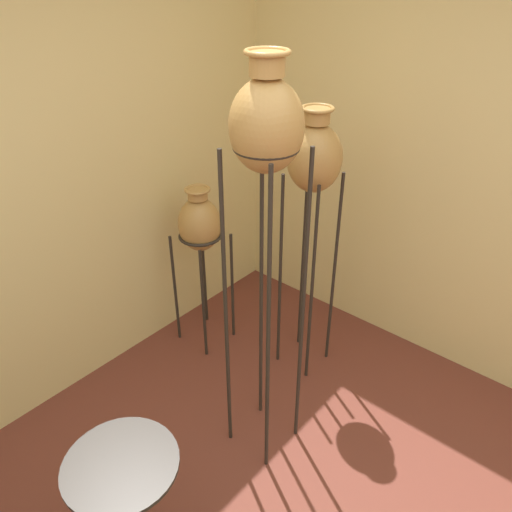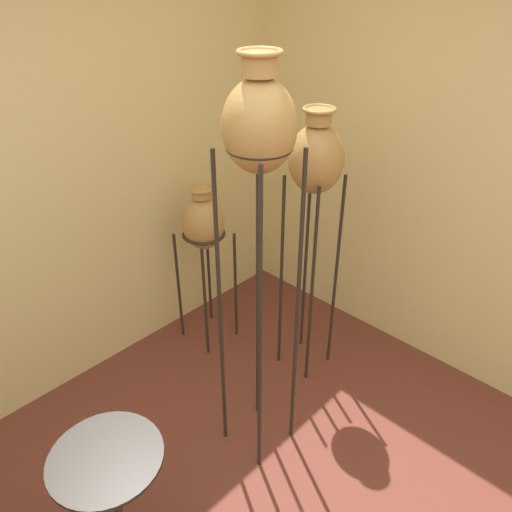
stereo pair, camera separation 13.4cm
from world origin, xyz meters
The scene contains 4 objects.
vase_stand_tall centered at (0.66, 0.78, 1.74)m, with size 0.30×0.30×2.07m.
vase_stand_medium centered at (1.33, 0.99, 1.40)m, with size 0.30×0.30×1.71m.
vase_stand_short centered at (1.07, 1.66, 0.89)m, with size 0.30×0.30×1.16m.
side_table centered at (-0.24, 0.75, 0.50)m, with size 0.45×0.45×0.69m.
Camera 1 is at (-0.84, -0.45, 2.35)m, focal length 35.00 mm.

